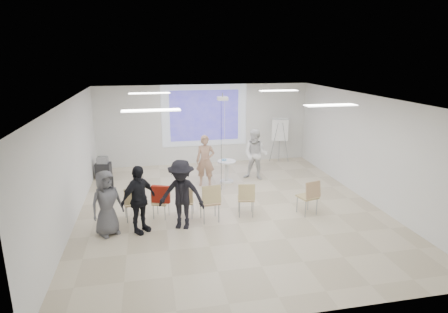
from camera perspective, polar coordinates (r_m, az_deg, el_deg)
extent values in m
cube|color=beige|center=(10.41, 0.88, -8.07)|extent=(8.00, 9.00, 0.10)
cube|color=white|center=(9.60, 0.96, 9.14)|extent=(8.00, 9.00, 0.10)
cube|color=silver|center=(14.26, -3.01, 4.91)|extent=(8.00, 0.10, 3.00)
cube|color=silver|center=(9.88, -22.68, -1.06)|extent=(0.10, 9.00, 3.00)
cube|color=silver|center=(11.44, 21.16, 1.23)|extent=(0.10, 9.00, 3.00)
cube|color=silver|center=(14.14, -2.99, 6.26)|extent=(3.20, 0.01, 2.30)
cube|color=#3D36BA|center=(14.12, -2.98, 6.25)|extent=(2.60, 0.01, 1.90)
cylinder|color=silver|center=(12.38, 0.39, -3.79)|extent=(0.53, 0.53, 0.05)
cylinder|color=silver|center=(12.28, 0.40, -2.34)|extent=(0.14, 0.14, 0.66)
cylinder|color=white|center=(12.17, 0.40, -0.76)|extent=(0.72, 0.72, 0.04)
cube|color=white|center=(12.14, 0.64, -0.68)|extent=(0.20, 0.14, 0.01)
cube|color=teal|center=(12.22, 0.02, -0.52)|extent=(0.18, 0.23, 0.02)
imported|color=tan|center=(11.82, -2.87, -0.15)|extent=(0.78, 0.62, 1.86)
imported|color=white|center=(12.45, 4.85, 0.68)|extent=(1.15, 1.07, 1.88)
cube|color=white|center=(12.01, -2.22, 1.56)|extent=(0.07, 0.12, 0.04)
cube|color=white|center=(12.56, 3.78, 2.37)|extent=(0.09, 0.12, 0.04)
cube|color=tan|center=(9.81, -13.75, -6.88)|extent=(0.48, 0.48, 0.04)
cube|color=tan|center=(9.53, -13.69, -5.91)|extent=(0.43, 0.15, 0.40)
cylinder|color=gray|center=(9.73, -14.54, -8.61)|extent=(0.03, 0.03, 0.44)
cylinder|color=#96989F|center=(9.76, -12.53, -8.39)|extent=(0.03, 0.03, 0.44)
cylinder|color=gray|center=(10.04, -14.77, -7.85)|extent=(0.03, 0.03, 0.44)
cylinder|color=gray|center=(10.07, -12.82, -7.64)|extent=(0.03, 0.03, 0.44)
cube|color=tan|center=(9.80, -9.59, -6.95)|extent=(0.49, 0.49, 0.04)
cube|color=tan|center=(9.56, -10.01, -6.10)|extent=(0.38, 0.21, 0.36)
cylinder|color=gray|center=(9.80, -10.69, -8.32)|extent=(0.03, 0.03, 0.40)
cylinder|color=#94969C|center=(9.70, -8.98, -8.50)|extent=(0.03, 0.03, 0.40)
cylinder|color=gray|center=(10.06, -10.07, -7.64)|extent=(0.03, 0.03, 0.40)
cylinder|color=#93969C|center=(9.97, -8.40, -7.80)|extent=(0.03, 0.03, 0.40)
cube|color=tan|center=(9.78, -5.75, -6.84)|extent=(0.45, 0.45, 0.04)
cube|color=tan|center=(9.53, -5.91, -5.99)|extent=(0.39, 0.16, 0.36)
cylinder|color=gray|center=(9.74, -6.73, -8.31)|extent=(0.02, 0.02, 0.40)
cylinder|color=#919399|center=(9.70, -4.91, -8.34)|extent=(0.02, 0.02, 0.40)
cylinder|color=gray|center=(10.02, -6.51, -7.60)|extent=(0.02, 0.02, 0.40)
cylinder|color=gray|center=(9.98, -4.73, -7.63)|extent=(0.02, 0.02, 0.40)
cube|color=tan|center=(9.47, -2.21, -6.91)|extent=(0.50, 0.50, 0.04)
cube|color=tan|center=(9.17, -1.90, -5.81)|extent=(0.47, 0.13, 0.45)
cylinder|color=gray|center=(9.37, -3.07, -8.90)|extent=(0.03, 0.03, 0.49)
cylinder|color=gray|center=(9.45, -0.79, -8.66)|extent=(0.03, 0.03, 0.49)
cylinder|color=gray|center=(9.71, -3.56, -8.01)|extent=(0.03, 0.03, 0.49)
cylinder|color=#93959B|center=(9.78, -1.37, -7.78)|extent=(0.03, 0.03, 0.49)
cube|color=tan|center=(9.81, 3.36, -6.40)|extent=(0.50, 0.50, 0.04)
cube|color=tan|center=(9.53, 3.47, -5.44)|extent=(0.43, 0.16, 0.41)
cylinder|color=gray|center=(9.73, 2.39, -8.07)|extent=(0.03, 0.03, 0.45)
cylinder|color=gray|center=(9.76, 4.43, -8.04)|extent=(0.03, 0.03, 0.45)
cylinder|color=gray|center=(10.05, 2.28, -7.28)|extent=(0.03, 0.03, 0.45)
cylinder|color=gray|center=(10.07, 4.26, -7.26)|extent=(0.03, 0.03, 0.45)
cube|color=tan|center=(10.09, 12.58, -6.00)|extent=(0.54, 0.54, 0.04)
cube|color=tan|center=(9.85, 13.43, -4.95)|extent=(0.46, 0.20, 0.43)
cylinder|color=gray|center=(9.95, 12.31, -7.82)|extent=(0.03, 0.03, 0.47)
cylinder|color=gray|center=(10.16, 13.94, -7.42)|extent=(0.03, 0.03, 0.47)
cylinder|color=gray|center=(10.21, 11.07, -7.13)|extent=(0.03, 0.03, 0.47)
cylinder|color=#93959B|center=(10.42, 12.68, -6.76)|extent=(0.03, 0.03, 0.47)
cube|color=#AF2415|center=(9.48, -9.62, -5.69)|extent=(0.46, 0.27, 0.44)
imported|color=black|center=(9.79, -5.77, -6.64)|extent=(0.34, 0.28, 0.02)
imported|color=black|center=(8.93, -12.92, -5.71)|extent=(1.26, 1.21, 1.88)
imported|color=black|center=(8.97, -6.51, -5.11)|extent=(1.41, 1.07, 1.94)
imported|color=#5D5D62|center=(9.05, -17.50, -6.23)|extent=(1.02, 0.93, 1.74)
cylinder|color=gray|center=(14.54, 7.60, 2.17)|extent=(0.24, 0.27, 1.57)
cylinder|color=gray|center=(14.55, 9.34, 2.11)|extent=(0.34, 0.10, 1.57)
cylinder|color=gray|center=(14.82, 8.44, 2.39)|extent=(0.13, 0.34, 1.57)
cube|color=white|center=(14.55, 8.53, 4.11)|extent=(0.65, 0.36, 0.88)
cube|color=#94989C|center=(14.51, 8.59, 5.68)|extent=(0.62, 0.25, 0.06)
cube|color=black|center=(13.37, -17.90, -1.97)|extent=(0.54, 0.45, 0.49)
cube|color=gray|center=(13.27, -18.02, -0.52)|extent=(0.38, 0.33, 0.22)
cylinder|color=black|center=(13.35, -18.77, -3.17)|extent=(0.07, 0.07, 0.06)
cylinder|color=black|center=(13.26, -17.13, -3.16)|extent=(0.07, 0.07, 0.06)
cylinder|color=black|center=(13.62, -18.48, -2.78)|extent=(0.07, 0.07, 0.06)
cylinder|color=black|center=(13.53, -16.87, -2.77)|extent=(0.07, 0.07, 0.06)
cube|color=white|center=(11.11, -0.21, 8.81)|extent=(0.30, 0.25, 0.10)
cylinder|color=gray|center=(11.10, -0.22, 9.37)|extent=(0.04, 0.04, 0.14)
cylinder|color=black|center=(11.28, -0.43, 1.49)|extent=(0.01, 0.01, 2.77)
cylinder|color=white|center=(11.28, 0.09, 1.50)|extent=(0.01, 0.01, 2.77)
cube|color=white|center=(11.38, -11.30, 9.44)|extent=(1.20, 0.30, 0.02)
cube|color=white|center=(12.08, 8.32, 9.90)|extent=(1.20, 0.30, 0.02)
cube|color=white|center=(7.90, -11.05, 6.91)|extent=(1.20, 0.30, 0.02)
cube|color=white|center=(8.88, 15.93, 7.53)|extent=(1.20, 0.30, 0.02)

